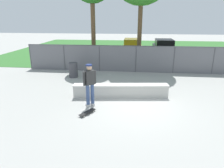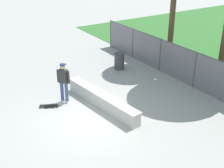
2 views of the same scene
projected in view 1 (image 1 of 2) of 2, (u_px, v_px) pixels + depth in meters
The scene contains 9 objects.
ground_plane at pixel (135, 106), 8.85m from camera, with size 80.00×80.00×0.00m, color #9E9E99.
grass_strip at pixel (136, 50), 24.08m from camera, with size 27.34×20.00×0.02m, color #336B2D.
concrete_ledge at pixel (121, 91), 9.76m from camera, with size 4.54×1.00×0.63m.
skateboarder at pixel (90, 83), 8.54m from camera, with size 0.49×0.44×1.84m.
skateboard at pixel (87, 112), 8.09m from camera, with size 0.57×0.79×0.09m.
chainlink_fence at pixel (136, 58), 14.05m from camera, with size 15.41×0.07×1.83m.
car_yellow at pixel (132, 47), 20.24m from camera, with size 2.04×4.21×1.66m.
car_black at pixel (164, 48), 19.72m from camera, with size 2.04×4.21×1.66m.
trash_bin at pixel (73, 70), 12.96m from camera, with size 0.56×0.56×0.94m, color #3F3F44.
Camera 1 is at (-0.10, -8.18, 3.66)m, focal length 32.72 mm.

